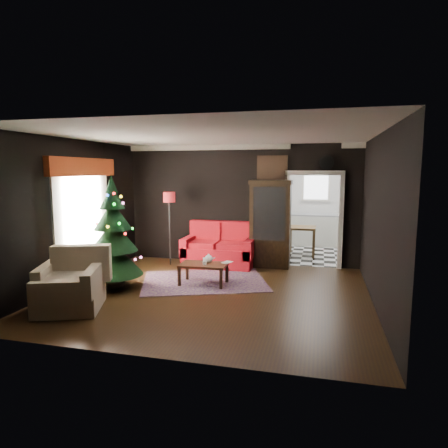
% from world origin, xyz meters
% --- Properties ---
extents(floor, '(5.50, 5.50, 0.00)m').
position_xyz_m(floor, '(0.00, 0.00, 0.00)').
color(floor, black).
rests_on(floor, ground).
extents(ceiling, '(5.50, 5.50, 0.00)m').
position_xyz_m(ceiling, '(0.00, 0.00, 2.80)').
color(ceiling, white).
rests_on(ceiling, ground).
extents(wall_back, '(5.50, 0.00, 5.50)m').
position_xyz_m(wall_back, '(0.00, 2.50, 1.40)').
color(wall_back, black).
rests_on(wall_back, ground).
extents(wall_front, '(5.50, 0.00, 5.50)m').
position_xyz_m(wall_front, '(0.00, -2.50, 1.40)').
color(wall_front, black).
rests_on(wall_front, ground).
extents(wall_left, '(0.00, 5.50, 5.50)m').
position_xyz_m(wall_left, '(-2.75, 0.00, 1.40)').
color(wall_left, black).
rests_on(wall_left, ground).
extents(wall_right, '(0.00, 5.50, 5.50)m').
position_xyz_m(wall_right, '(2.75, 0.00, 1.40)').
color(wall_right, black).
rests_on(wall_right, ground).
extents(doorway, '(1.10, 0.10, 2.10)m').
position_xyz_m(doorway, '(1.70, 2.50, 1.05)').
color(doorway, silver).
rests_on(doorway, ground).
extents(left_window, '(0.05, 1.60, 1.40)m').
position_xyz_m(left_window, '(-2.71, 0.20, 1.45)').
color(left_window, white).
rests_on(left_window, wall_left).
extents(valance, '(0.12, 2.10, 0.35)m').
position_xyz_m(valance, '(-2.63, 0.20, 2.27)').
color(valance, maroon).
rests_on(valance, wall_left).
extents(kitchen_floor, '(3.00, 3.00, 0.00)m').
position_xyz_m(kitchen_floor, '(1.70, 4.00, 0.00)').
color(kitchen_floor, silver).
rests_on(kitchen_floor, ground).
extents(kitchen_window, '(0.70, 0.06, 0.70)m').
position_xyz_m(kitchen_window, '(1.70, 5.45, 1.70)').
color(kitchen_window, white).
rests_on(kitchen_window, ground).
extents(rug, '(2.86, 2.48, 0.01)m').
position_xyz_m(rug, '(-0.37, 0.73, 0.01)').
color(rug, '#372530').
rests_on(rug, ground).
extents(loveseat, '(1.70, 0.90, 1.00)m').
position_xyz_m(loveseat, '(-0.40, 2.05, 0.50)').
color(loveseat, '#8C0005').
rests_on(loveseat, ground).
extents(curio_cabinet, '(0.90, 0.45, 1.90)m').
position_xyz_m(curio_cabinet, '(0.75, 2.27, 0.95)').
color(curio_cabinet, black).
rests_on(curio_cabinet, ground).
extents(floor_lamp, '(0.36, 0.36, 1.76)m').
position_xyz_m(floor_lamp, '(-1.55, 1.89, 0.83)').
color(floor_lamp, black).
rests_on(floor_lamp, ground).
extents(christmas_tree, '(1.32, 1.32, 2.02)m').
position_xyz_m(christmas_tree, '(-1.87, -0.09, 1.05)').
color(christmas_tree, black).
rests_on(christmas_tree, ground).
extents(armchair, '(1.28, 1.28, 1.02)m').
position_xyz_m(armchair, '(-1.99, -1.30, 0.46)').
color(armchair, tan).
rests_on(armchair, ground).
extents(coffee_table, '(0.91, 0.57, 0.40)m').
position_xyz_m(coffee_table, '(-0.32, 0.52, 0.21)').
color(coffee_table, black).
rests_on(coffee_table, rug).
extents(teapot, '(0.23, 0.23, 0.17)m').
position_xyz_m(teapot, '(-0.24, 0.61, 0.50)').
color(teapot, white).
rests_on(teapot, coffee_table).
extents(cup_a, '(0.10, 0.10, 0.07)m').
position_xyz_m(cup_a, '(-0.35, 0.74, 0.45)').
color(cup_a, white).
rests_on(cup_a, coffee_table).
extents(cup_b, '(0.09, 0.09, 0.07)m').
position_xyz_m(cup_b, '(-0.27, 0.45, 0.45)').
color(cup_b, white).
rests_on(cup_b, coffee_table).
extents(book, '(0.14, 0.07, 0.20)m').
position_xyz_m(book, '(0.04, 0.74, 0.52)').
color(book, '#A28E7E').
rests_on(book, coffee_table).
extents(wall_clock, '(0.32, 0.32, 0.06)m').
position_xyz_m(wall_clock, '(1.95, 2.45, 2.38)').
color(wall_clock, white).
rests_on(wall_clock, wall_back).
extents(painting, '(0.62, 0.05, 0.52)m').
position_xyz_m(painting, '(0.75, 2.46, 2.25)').
color(painting, '#A97B4F').
rests_on(painting, wall_back).
extents(kitchen_counter, '(1.80, 0.60, 0.90)m').
position_xyz_m(kitchen_counter, '(1.70, 5.20, 0.45)').
color(kitchen_counter, silver).
rests_on(kitchen_counter, ground).
extents(kitchen_table, '(0.70, 0.70, 0.75)m').
position_xyz_m(kitchen_table, '(1.40, 3.70, 0.38)').
color(kitchen_table, brown).
rests_on(kitchen_table, ground).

